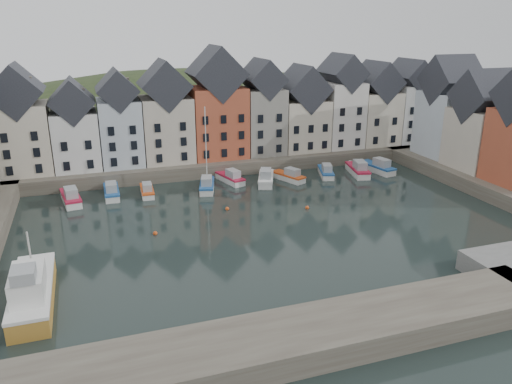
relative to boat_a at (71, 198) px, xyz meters
name	(u,v)px	position (x,y,z in m)	size (l,w,h in m)	color
ground	(278,229)	(23.20, -17.28, -0.77)	(260.00, 260.00, 0.00)	black
far_quay	(215,158)	(23.20, 12.72, 0.23)	(90.00, 16.00, 2.00)	#4A4339
right_quay	(508,183)	(60.20, -14.28, 0.23)	(14.00, 54.00, 2.00)	#4A4339
near_wall	(260,347)	(13.20, -39.28, 0.23)	(50.00, 6.00, 2.00)	#4A4339
hillside	(189,210)	(23.22, 38.72, -18.73)	(153.60, 70.40, 64.00)	#223118
far_terrace	(236,113)	(26.41, 10.72, 8.11)	(72.37, 8.16, 17.78)	beige
right_terrace	(485,123)	(59.20, -9.20, 8.15)	(8.30, 24.25, 16.36)	silver
mooring_buoys	(233,216)	(19.20, -11.94, -0.62)	(20.50, 5.50, 0.50)	#C94917
boat_a	(71,198)	(0.00, 0.00, 0.00)	(3.00, 6.93, 2.57)	silver
boat_b	(112,192)	(5.34, 0.91, -0.04)	(2.06, 6.38, 2.44)	silver
boat_c	(147,191)	(10.12, 0.05, -0.14)	(1.95, 5.54, 2.10)	silver
boat_d	(207,185)	(18.62, -0.56, 0.03)	(3.63, 6.68, 12.19)	silver
boat_e	(231,178)	(22.88, 1.87, -0.07)	(3.38, 6.39, 2.34)	silver
boat_f	(266,178)	(27.80, -0.31, 0.02)	(4.54, 7.18, 2.64)	silver
boat_g	(289,176)	(31.65, -0.11, -0.09)	(3.99, 6.12, 2.26)	silver
boat_h	(326,172)	(38.09, 0.19, -0.09)	(3.56, 6.22, 2.28)	silver
boat_i	(358,170)	(43.26, -0.78, 0.04)	(3.64, 7.32, 2.70)	silver
boat_j	(378,167)	(47.07, -0.51, 0.02)	(3.32, 7.11, 2.63)	silver
large_vessel	(32,291)	(-2.81, -26.35, 0.69)	(3.29, 11.94, 6.21)	#B88231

